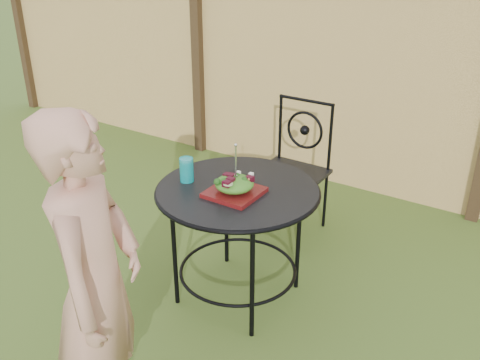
{
  "coord_description": "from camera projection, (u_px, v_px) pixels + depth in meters",
  "views": [
    {
      "loc": [
        1.76,
        -1.83,
        2.04
      ],
      "look_at": [
        0.28,
        0.44,
        0.75
      ],
      "focal_mm": 40.0,
      "sensor_mm": 36.0,
      "label": 1
    }
  ],
  "objects": [
    {
      "name": "ground",
      "position": [
        159.0,
        311.0,
        3.13
      ],
      "size": [
        60.0,
        60.0,
        0.0
      ],
      "primitive_type": "plane",
      "color": "#314D18",
      "rests_on": "ground"
    },
    {
      "name": "diner",
      "position": [
        97.0,
        286.0,
        2.12
      ],
      "size": [
        0.56,
        0.64,
        1.49
      ],
      "primitive_type": "imported",
      "rotation": [
        0.0,
        0.0,
        2.05
      ],
      "color": "tan",
      "rests_on": "ground"
    },
    {
      "name": "drinking_glass",
      "position": [
        187.0,
        170.0,
        3.01
      ],
      "size": [
        0.08,
        0.08,
        0.14
      ],
      "primitive_type": "cylinder",
      "color": "#0C8F93",
      "rests_on": "patio_table"
    },
    {
      "name": "salad",
      "position": [
        234.0,
        184.0,
        2.86
      ],
      "size": [
        0.21,
        0.21,
        0.08
      ],
      "primitive_type": "ellipsoid",
      "color": "#235614",
      "rests_on": "salad_plate"
    },
    {
      "name": "patio_chair",
      "position": [
        293.0,
        165.0,
        3.79
      ],
      "size": [
        0.46,
        0.46,
        0.95
      ],
      "color": "black",
      "rests_on": "ground"
    },
    {
      "name": "patio_table",
      "position": [
        238.0,
        210.0,
        3.02
      ],
      "size": [
        0.92,
        0.92,
        0.72
      ],
      "color": "black",
      "rests_on": "ground"
    },
    {
      "name": "fork",
      "position": [
        236.0,
        162.0,
        2.8
      ],
      "size": [
        0.01,
        0.01,
        0.18
      ],
      "primitive_type": "cylinder",
      "color": "silver",
      "rests_on": "salad"
    },
    {
      "name": "salad_plate",
      "position": [
        234.0,
        192.0,
        2.89
      ],
      "size": [
        0.27,
        0.27,
        0.02
      ],
      "primitive_type": "cube",
      "color": "#420D09",
      "rests_on": "patio_table"
    },
    {
      "name": "fence",
      "position": [
        328.0,
        73.0,
        4.38
      ],
      "size": [
        8.0,
        0.12,
        1.9
      ],
      "color": "#ECC574",
      "rests_on": "ground"
    }
  ]
}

